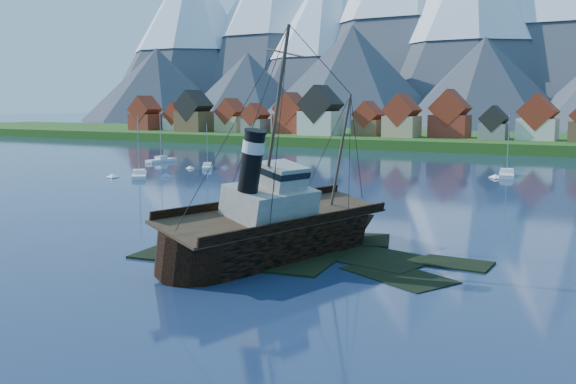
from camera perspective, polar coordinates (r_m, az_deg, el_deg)
The scene contains 10 objects.
ground at distance 58.94m, azimuth -0.95°, elevation -5.67°, with size 1400.00×1400.00×0.00m, color navy.
shoal at distance 59.99m, azimuth 1.57°, elevation -5.77°, with size 31.71×21.24×1.14m.
shore_bank at distance 221.53m, azimuth 22.36°, elevation 3.70°, with size 600.00×80.00×3.20m, color #144012.
seawall at distance 184.03m, azimuth 20.74°, elevation 3.06°, with size 600.00×2.50×2.00m, color #3F3D38.
town at distance 210.88m, azimuth 12.82°, elevation 6.36°, with size 250.96×16.69×17.30m.
tugboat_wreck at distance 58.91m, azimuth -0.65°, elevation -2.96°, with size 6.32×27.24×21.58m.
sailboat_a at distance 124.23m, azimuth -13.08°, elevation 1.41°, with size 8.43×9.09×12.13m.
sailboat_b at distance 155.18m, azimuth -11.21°, elevation 2.72°, with size 2.45×8.65×12.44m.
sailboat_c at distance 138.84m, azimuth -7.18°, elevation 2.19°, with size 6.05×7.52×10.06m.
sailboat_e at distance 129.45m, azimuth 18.86°, elevation 1.44°, with size 4.56×10.82×12.20m.
Camera 1 is at (29.52, -49.12, 13.79)m, focal length 40.00 mm.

